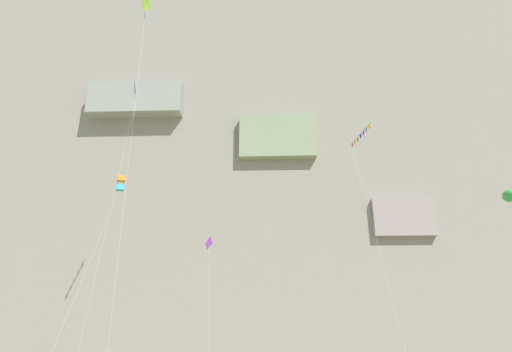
{
  "coord_description": "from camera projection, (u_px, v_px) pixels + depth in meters",
  "views": [
    {
      "loc": [
        -1.2,
        -4.07,
        3.4
      ],
      "look_at": [
        -2.4,
        27.69,
        15.08
      ],
      "focal_mm": 28.7,
      "sensor_mm": 36.0,
      "label": 1
    }
  ],
  "objects": [
    {
      "name": "kite_banner_mid_left",
      "position": [
        363.0,
        153.0,
        35.35
      ],
      "size": [
        2.01,
        4.41,
        19.31
      ],
      "color": "black",
      "rests_on": "ground"
    },
    {
      "name": "kite_banner_upper_right",
      "position": [
        133.0,
        102.0,
        50.28
      ],
      "size": [
        1.77,
        5.8,
        31.22
      ],
      "color": "black",
      "rests_on": "ground"
    },
    {
      "name": "cliff_face",
      "position": [
        276.0,
        157.0,
        78.44
      ],
      "size": [
        180.0,
        27.08,
        67.82
      ],
      "color": "gray",
      "rests_on": "ground"
    },
    {
      "name": "kite_box_mid_right",
      "position": [
        120.0,
        184.0,
        43.48
      ],
      "size": [
        3.32,
        4.81,
        18.47
      ],
      "color": "orange",
      "rests_on": "ground"
    },
    {
      "name": "kite_diamond_low_center",
      "position": [
        145.0,
        16.0,
        40.52
      ],
      "size": [
        0.95,
        2.69,
        34.8
      ],
      "color": "#8CCC33",
      "rests_on": "ground"
    },
    {
      "name": "kite_diamond_upper_mid",
      "position": [
        209.0,
        250.0,
        41.01
      ],
      "size": [
        1.28,
        4.07,
        12.01
      ],
      "color": "purple",
      "rests_on": "ground"
    }
  ]
}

